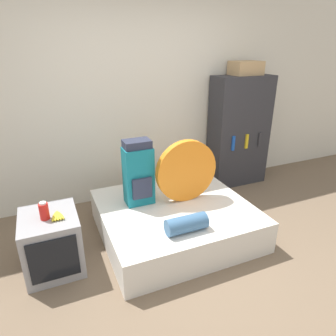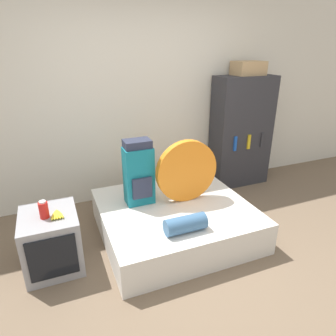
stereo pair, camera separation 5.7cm
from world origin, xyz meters
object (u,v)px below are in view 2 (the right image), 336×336
Objects in this scene: tent_bag at (187,171)px; television at (52,241)px; sleeping_roll at (185,224)px; canister at (44,210)px; backpack at (139,173)px; cardboard_box at (248,68)px; bookshelf at (241,132)px.

tent_bag reaches higher than television.
sleeping_roll is 1.26m from canister.
television is at bearing -163.46° from backpack.
backpack is at bearing 107.64° from sleeping_roll.
canister is 0.40× the size of cardboard_box.
bookshelf is (2.69, 0.94, 0.51)m from television.
tent_bag is at bearing -147.21° from bookshelf.
sleeping_roll is at bearing -138.22° from cardboard_box.
backpack reaches higher than tent_bag.
bookshelf is (1.52, 1.37, 0.36)m from sleeping_roll.
canister is at bearing -173.39° from tent_bag.
backpack is at bearing 163.71° from tent_bag.
cardboard_box is at bearing 32.93° from tent_bag.
backpack is 1.23× the size of television.
backpack is at bearing 16.54° from television.
tent_bag is 1.70× the size of cardboard_box.
canister is at bearing -159.89° from cardboard_box.
cardboard_box is (2.73, 0.97, 1.38)m from television.
canister is (-0.96, -0.31, -0.06)m from backpack.
television is 0.37× the size of bookshelf.
cardboard_box is (0.04, 0.03, 0.88)m from bookshelf.
bookshelf is at bearing -142.93° from cardboard_box.
canister is at bearing -161.92° from backpack.
cardboard_box reaches higher than canister.
tent_bag is 1.50m from television.
cardboard_box reaches higher than sleeping_roll.
television is (-1.44, -0.13, -0.42)m from tent_bag.
canister is at bearing -160.20° from bookshelf.
television is at bearing -160.39° from cardboard_box.
tent_bag is 1.49m from bookshelf.
sleeping_roll is (-0.27, -0.56, -0.27)m from tent_bag.
tent_bag is at bearing 6.61° from canister.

